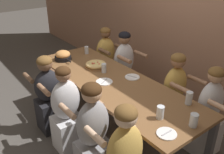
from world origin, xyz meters
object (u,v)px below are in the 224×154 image
object	(u,v)px
skillet_bowl	(63,56)
diner_near_center	(67,114)
empty_plate_c	(104,82)
diner_far_midright	(174,97)
diner_near_midleft	(49,97)
diner_far_midleft	(124,70)
drinking_glass_c	(104,69)
drinking_glass_e	(160,113)
diner_near_midright	(93,137)
drinking_glass_a	(87,51)
diner_far_left	(106,62)
empty_plate_a	(132,77)
empty_plate_b	(167,134)
drinking_glass_d	(189,98)
diner_far_right	(208,116)
drinking_glass_b	(194,121)
pizza_board_main	(96,65)

from	to	relation	value
skillet_bowl	diner_near_center	size ratio (longest dim) A/B	0.32
skillet_bowl	empty_plate_c	world-z (taller)	skillet_bowl
diner_far_midright	diner_near_midleft	bearing A→B (deg)	-38.87
diner_far_midleft	drinking_glass_c	bearing A→B (deg)	25.03
empty_plate_c	drinking_glass_e	world-z (taller)	drinking_glass_e
diner_near_midleft	diner_far_midleft	world-z (taller)	diner_far_midleft
diner_near_midright	drinking_glass_a	bearing A→B (deg)	59.69
diner_far_midright	diner_far_left	world-z (taller)	diner_far_midright
drinking_glass_c	diner_near_midright	world-z (taller)	diner_near_midright
empty_plate_c	diner_near_midright	xyz separation A→B (m)	(0.56, -0.55, -0.24)
empty_plate_a	drinking_glass_a	distance (m)	1.11
empty_plate_c	diner_far_midright	xyz separation A→B (m)	(0.53, 0.77, -0.26)
empty_plate_b	diner_far_midleft	bearing A→B (deg)	151.77
empty_plate_b	diner_near_midright	size ratio (longest dim) A/B	0.16
empty_plate_b	drinking_glass_d	distance (m)	0.62
drinking_glass_d	empty_plate_a	bearing A→B (deg)	-175.92
diner_far_midright	diner_far_left	bearing A→B (deg)	-90.00
drinking_glass_e	diner_far_left	size ratio (longest dim) A/B	0.12
diner_far_midright	drinking_glass_c	bearing A→B (deg)	-51.99
diner_far_right	diner_far_midleft	world-z (taller)	diner_far_midleft
empty_plate_c	drinking_glass_b	world-z (taller)	drinking_glass_b
drinking_glass_b	diner_near_midright	distance (m)	1.02
diner_near_midleft	diner_near_midright	world-z (taller)	diner_near_midright
empty_plate_a	drinking_glass_b	xyz separation A→B (m)	(1.13, -0.23, 0.05)
empty_plate_a	empty_plate_c	world-z (taller)	same
drinking_glass_e	drinking_glass_b	bearing A→B (deg)	29.47
empty_plate_b	diner_far_midleft	size ratio (longest dim) A/B	0.16
drinking_glass_c	diner_near_midleft	world-z (taller)	diner_near_midleft
empty_plate_c	diner_near_midright	world-z (taller)	diner_near_midright
empty_plate_a	diner_near_midleft	world-z (taller)	diner_near_midleft
drinking_glass_d	drinking_glass_e	distance (m)	0.45
diner_far_midright	empty_plate_b	bearing A→B (deg)	35.53
empty_plate_c	drinking_glass_d	world-z (taller)	drinking_glass_d
pizza_board_main	drinking_glass_d	world-z (taller)	drinking_glass_d
empty_plate_c	diner_near_midleft	bearing A→B (deg)	-134.19
drinking_glass_b	diner_far_left	size ratio (longest dim) A/B	0.12
empty_plate_c	drinking_glass_c	distance (m)	0.30
diner_near_midleft	diner_near_midright	bearing A→B (deg)	-90.00
diner_far_left	diner_far_midleft	world-z (taller)	diner_far_midleft
diner_far_midright	diner_near_center	xyz separation A→B (m)	(-0.55, -1.32, -0.01)
drinking_glass_e	diner_far_right	bearing A→B (deg)	83.67
drinking_glass_d	diner_near_midright	distance (m)	1.11
diner_far_midright	diner_far_right	size ratio (longest dim) A/B	1.00
diner_near_center	diner_far_left	size ratio (longest dim) A/B	1.00
drinking_glass_e	empty_plate_a	bearing A→B (deg)	155.67
empty_plate_b	diner_near_center	world-z (taller)	diner_near_center
drinking_glass_a	diner_far_midright	world-z (taller)	diner_far_midright
empty_plate_b	drinking_glass_b	world-z (taller)	drinking_glass_b
pizza_board_main	diner_near_midleft	size ratio (longest dim) A/B	0.28
empty_plate_a	drinking_glass_c	size ratio (longest dim) A/B	1.55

